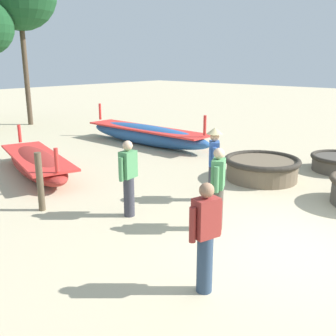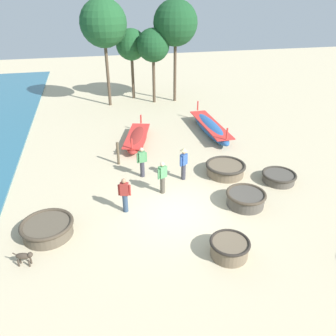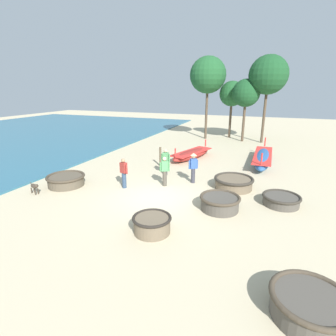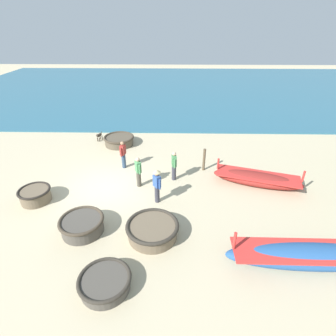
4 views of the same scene
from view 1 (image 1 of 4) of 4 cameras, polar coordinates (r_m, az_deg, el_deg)
name	(u,v)px [view 1 (image 1 of 4)]	position (r m, az deg, el deg)	size (l,w,h in m)	color
ground_plane	(303,252)	(7.07, 18.97, -11.42)	(80.00, 80.00, 0.00)	#C6B793
coracle_center	(262,168)	(10.73, 13.46, 0.06)	(2.00, 2.00, 0.59)	brown
long_boat_white_hull	(147,134)	(14.83, -3.14, 4.90)	(1.16, 5.87, 1.35)	#285693
long_boat_green_hull	(37,163)	(11.48, -18.49, 0.70)	(2.31, 4.44, 1.13)	maroon
fisherman_hauling	(128,177)	(7.89, -5.76, -1.26)	(0.53, 0.26, 1.57)	#383842
fisherman_standing_right	(205,235)	(5.33, 5.45, -9.70)	(0.51, 0.30, 1.57)	#2D425B
fisherman_by_coracle	(218,187)	(7.28, 7.24, -2.74)	(0.49, 0.35, 1.57)	#4C473D
fisherman_crouching	(214,159)	(8.78, 6.68, 1.26)	(0.44, 0.38, 1.67)	#383842
mooring_post_mid_beach	(40,182)	(8.63, -18.09, -1.93)	(0.14, 0.14, 1.26)	brown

